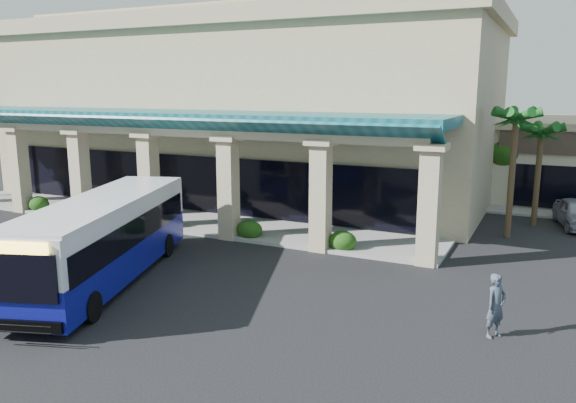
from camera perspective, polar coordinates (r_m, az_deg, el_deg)
The scene contains 8 objects.
ground at distance 20.25m, azimuth -6.40°, elevation -8.20°, with size 110.00×110.00×0.00m, color black.
main_building at distance 36.95m, azimuth -3.99°, elevation 9.67°, with size 30.80×14.80×11.35m, color tan, non-canonical shape.
arcade at distance 29.54m, azimuth -12.76°, elevation 3.49°, with size 30.00×6.20×5.70m, color #0E4B55, non-canonical shape.
palm_0 at distance 27.41m, azimuth 21.85°, elevation 3.31°, with size 2.40×2.40×6.60m, color #124514, non-canonical shape.
palm_1 at distance 30.39m, azimuth 24.08°, elevation 3.09°, with size 2.40×2.40×5.80m, color #124514, non-canonical shape.
broadleaf_tree at distance 35.50m, azimuth 21.07°, elevation 3.57°, with size 2.60×2.60×4.81m, color #1B420F, non-canonical shape.
transit_bus at distance 20.93m, azimuth -18.06°, elevation -3.75°, with size 2.50×10.75×3.00m, color navy, non-canonical shape.
pedestrian at distance 16.69m, azimuth 20.37°, elevation -9.91°, with size 0.66×0.43×1.81m, color #404959.
Camera 1 is at (10.21, -16.13, 6.76)m, focal length 35.00 mm.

